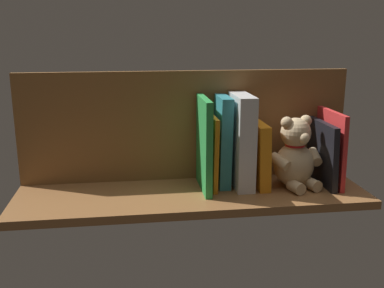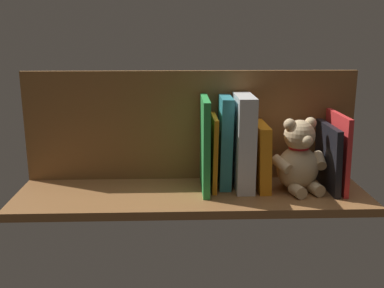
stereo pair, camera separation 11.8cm
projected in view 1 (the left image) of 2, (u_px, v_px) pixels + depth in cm
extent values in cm
cube|color=brown|center=(192.00, 195.00, 121.54)|extent=(93.96, 27.75, 2.20)
cube|color=brown|center=(186.00, 126.00, 128.51)|extent=(93.96, 1.50, 31.35)
cube|color=red|center=(331.00, 147.00, 125.59)|extent=(1.66, 17.50, 20.79)
cube|color=black|center=(322.00, 153.00, 125.53)|extent=(2.32, 17.73, 17.85)
ellipsoid|color=#D1B284|center=(294.00, 165.00, 124.33)|extent=(13.80, 12.96, 12.06)
sphere|color=#D1B284|center=(296.00, 133.00, 122.05)|extent=(8.29, 8.29, 8.29)
sphere|color=#D1B284|center=(306.00, 121.00, 122.48)|extent=(3.20, 3.20, 3.20)
sphere|color=#D1B284|center=(287.00, 123.00, 120.07)|extent=(3.20, 3.20, 3.20)
sphere|color=beige|center=(304.00, 138.00, 119.08)|extent=(3.20, 3.20, 3.20)
cylinder|color=#D1B284|center=(315.00, 157.00, 124.68)|extent=(3.27, 6.12, 4.46)
cylinder|color=#D1B284|center=(280.00, 161.00, 120.25)|extent=(5.75, 6.46, 4.46)
cylinder|color=#D1B284|center=(313.00, 184.00, 121.93)|extent=(4.30, 5.22, 3.20)
cylinder|color=#D1B284|center=(296.00, 187.00, 119.83)|extent=(4.30, 5.22, 3.20)
torus|color=red|center=(295.00, 145.00, 122.87)|extent=(6.78, 6.78, 0.94)
cube|color=orange|center=(258.00, 154.00, 124.52)|extent=(3.65, 14.82, 17.92)
cube|color=silver|center=(241.00, 141.00, 122.85)|extent=(4.75, 14.72, 25.59)
cube|color=teal|center=(223.00, 141.00, 123.90)|extent=(3.52, 11.53, 25.00)
cube|color=orange|center=(212.00, 152.00, 123.04)|extent=(1.52, 13.76, 19.95)
cube|color=green|center=(204.00, 144.00, 120.52)|extent=(1.79, 16.98, 25.11)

